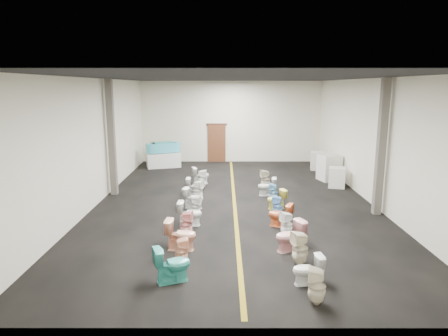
{
  "coord_description": "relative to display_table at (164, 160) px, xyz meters",
  "views": [
    {
      "loc": [
        -0.37,
        -14.37,
        4.23
      ],
      "look_at": [
        -0.38,
        1.0,
        1.06
      ],
      "focal_mm": 32.0,
      "sensor_mm": 36.0,
      "label": 1
    }
  ],
  "objects": [
    {
      "name": "toilet_right_5",
      "position": [
        4.93,
        -9.17,
        -0.0
      ],
      "size": [
        0.85,
        0.69,
        0.75
      ],
      "primitive_type": "imported",
      "rotation": [
        0.0,
        0.0,
        -2.0
      ],
      "color": "orange",
      "rests_on": "floor"
    },
    {
      "name": "toilet_right_3",
      "position": [
        4.93,
        -10.98,
        0.02
      ],
      "size": [
        0.91,
        0.73,
        0.81
      ],
      "primitive_type": "imported",
      "rotation": [
        0.0,
        0.0,
        -1.17
      ],
      "color": "#F1AAAC",
      "rests_on": "floor"
    },
    {
      "name": "toilet_left_1",
      "position": [
        2.19,
        -11.83,
        -0.04
      ],
      "size": [
        0.38,
        0.37,
        0.68
      ],
      "primitive_type": "imported",
      "rotation": [
        0.0,
        0.0,
        1.81
      ],
      "color": "#FDB896",
      "rests_on": "floor"
    },
    {
      "name": "toilet_left_10",
      "position": [
        2.18,
        -3.72,
        -0.0
      ],
      "size": [
        0.84,
        0.64,
        0.76
      ],
      "primitive_type": "imported",
      "rotation": [
        0.0,
        0.0,
        1.9
      ],
      "color": "white",
      "rests_on": "floor"
    },
    {
      "name": "appliance_crate_a",
      "position": [
        7.99,
        -4.3,
        0.04
      ],
      "size": [
        0.82,
        0.82,
        0.85
      ],
      "primitive_type": "cube",
      "rotation": [
        0.0,
        0.0,
        -0.27
      ],
      "color": "white",
      "rests_on": "floor"
    },
    {
      "name": "column_right",
      "position": [
        8.34,
        -7.89,
        1.87
      ],
      "size": [
        0.25,
        0.25,
        4.5
      ],
      "primitive_type": "cube",
      "color": "#59544C",
      "rests_on": "floor"
    },
    {
      "name": "floor",
      "position": [
        3.59,
        -6.39,
        -0.38
      ],
      "size": [
        16.0,
        16.0,
        0.0
      ],
      "primitive_type": "plane",
      "color": "black",
      "rests_on": "ground"
    },
    {
      "name": "toilet_right_9",
      "position": [
        4.89,
        -5.64,
        -0.01
      ],
      "size": [
        0.76,
        0.49,
        0.74
      ],
      "primitive_type": "imported",
      "rotation": [
        0.0,
        0.0,
        -1.69
      ],
      "color": "silver",
      "rests_on": "floor"
    },
    {
      "name": "toilet_right_10",
      "position": [
        4.93,
        -4.62,
        0.03
      ],
      "size": [
        0.46,
        0.45,
        0.82
      ],
      "primitive_type": "imported",
      "rotation": [
        0.0,
        0.0,
        -1.31
      ],
      "color": "beige",
      "rests_on": "floor"
    },
    {
      "name": "wall_back",
      "position": [
        3.59,
        1.61,
        1.87
      ],
      "size": [
        10.0,
        0.0,
        10.0
      ],
      "primitive_type": "plane",
      "rotation": [
        1.57,
        0.0,
        0.0
      ],
      "color": "beige",
      "rests_on": "ground"
    },
    {
      "name": "display_table",
      "position": [
        0.0,
        0.0,
        0.0
      ],
      "size": [
        1.89,
        1.31,
        0.76
      ],
      "primitive_type": "cube",
      "rotation": [
        0.0,
        0.0,
        0.28
      ],
      "color": "white",
      "rests_on": "floor"
    },
    {
      "name": "toilet_left_0",
      "position": [
        2.08,
        -12.66,
        0.03
      ],
      "size": [
        0.91,
        0.71,
        0.82
      ],
      "primitive_type": "imported",
      "rotation": [
        0.0,
        0.0,
        1.93
      ],
      "color": "#39B0A4",
      "rests_on": "floor"
    },
    {
      "name": "toilet_left_5",
      "position": [
        2.27,
        -8.26,
        -0.03
      ],
      "size": [
        0.41,
        0.4,
        0.71
      ],
      "primitive_type": "imported",
      "rotation": [
        0.0,
        0.0,
        1.26
      ],
      "color": "white",
      "rests_on": "floor"
    },
    {
      "name": "appliance_crate_d",
      "position": [
        7.99,
        -0.68,
        0.08
      ],
      "size": [
        0.75,
        0.75,
        0.93
      ],
      "primitive_type": "cube",
      "rotation": [
        0.0,
        0.0,
        -0.17
      ],
      "color": "white",
      "rests_on": "floor"
    },
    {
      "name": "toilet_left_8",
      "position": [
        2.07,
        -5.56,
        -0.03
      ],
      "size": [
        0.7,
        0.41,
        0.7
      ],
      "primitive_type": "imported",
      "rotation": [
        0.0,
        0.0,
        1.54
      ],
      "color": "white",
      "rests_on": "floor"
    },
    {
      "name": "toilet_left_3",
      "position": [
        2.14,
        -10.05,
        0.01
      ],
      "size": [
        0.4,
        0.39,
        0.78
      ],
      "primitive_type": "imported",
      "rotation": [
        0.0,
        0.0,
        1.46
      ],
      "color": "pink",
      "rests_on": "floor"
    },
    {
      "name": "toilet_right_1",
      "position": [
        5.02,
        -12.79,
        -0.05
      ],
      "size": [
        0.7,
        0.45,
        0.67
      ],
      "primitive_type": "imported",
      "rotation": [
        0.0,
        0.0,
        -1.45
      ],
      "color": "white",
      "rests_on": "floor"
    },
    {
      "name": "appliance_crate_b",
      "position": [
        7.99,
        -3.02,
        0.2
      ],
      "size": [
        1.05,
        1.05,
        1.17
      ],
      "primitive_type": "cube",
      "rotation": [
        0.0,
        0.0,
        0.27
      ],
      "color": "silver",
      "rests_on": "floor"
    },
    {
      "name": "aisle_stripe",
      "position": [
        3.59,
        -6.39,
        -0.38
      ],
      "size": [
        0.12,
        15.6,
        0.01
      ],
      "primitive_type": "cube",
      "color": "olive",
      "rests_on": "floor"
    },
    {
      "name": "toilet_left_4",
      "position": [
        2.16,
        -9.03,
        -0.0
      ],
      "size": [
        0.77,
        0.47,
        0.76
      ],
      "primitive_type": "imported",
      "rotation": [
        0.0,
        0.0,
        1.51
      ],
      "color": "white",
      "rests_on": "floor"
    },
    {
      "name": "toilet_right_0",
      "position": [
        5.03,
        -13.59,
        0.0
      ],
      "size": [
        0.42,
        0.42,
        0.77
      ],
      "primitive_type": "imported",
      "rotation": [
        0.0,
        0.0,
        -1.81
      ],
      "color": "beige",
      "rests_on": "floor"
    },
    {
      "name": "appliance_crate_c",
      "position": [
        7.99,
        -2.05,
        0.02
      ],
      "size": [
        0.84,
        0.84,
        0.8
      ],
      "primitive_type": "cube",
      "rotation": [
        0.0,
        0.0,
        -0.2
      ],
      "color": "silver",
      "rests_on": "floor"
    },
    {
      "name": "toilet_left_7",
      "position": [
        2.23,
        -6.39,
        0.02
      ],
      "size": [
        0.47,
        0.47,
        0.8
      ],
      "primitive_type": "imported",
      "rotation": [
        0.0,
        0.0,
        1.21
      ],
      "color": "white",
      "rests_on": "floor"
    },
    {
      "name": "wall_left",
      "position": [
        -1.41,
        -6.39,
        1.87
      ],
      "size": [
        0.0,
        16.0,
        16.0
      ],
      "primitive_type": "plane",
      "rotation": [
        1.57,
        0.0,
        1.57
      ],
      "color": "beige",
      "rests_on": "ground"
    },
    {
      "name": "back_door",
      "position": [
        2.79,
        1.55,
        0.67
      ],
      "size": [
        1.0,
        0.1,
        2.1
      ],
      "primitive_type": "cube",
      "color": "#562D19",
      "rests_on": "floor"
    },
    {
      "name": "toilet_left_9",
      "position": [
        2.28,
        -4.61,
        0.03
      ],
      "size": [
        0.4,
        0.39,
        0.82
      ],
      "primitive_type": "imported",
      "rotation": [
        0.0,
        0.0,
        1.5
      ],
      "color": "white",
      "rests_on": "floor"
    },
    {
      "name": "toilet_right_4",
      "position": [
        4.99,
        -10.0,
        -0.01
      ],
      "size": [
        0.45,
        0.45,
        0.75
      ],
      "primitive_type": "imported",
      "rotation": [
        0.0,
        0.0,
        -1.14
      ],
      "color": "white",
      "rests_on": "floor"
    },
    {
      "name": "door_frame",
      "position": [
        2.79,
        1.56,
        1.74
      ],
      "size": [
        1.15,
        0.08,
        0.1
      ],
      "primitive_type": "cube",
      "color": "#331C11",
      "rests_on": "back_door"
    },
    {
      "name": "toilet_right_2",
      "position": [
        5.03,
        -11.82,
        0.04
      ],
      "size": [
        0.48,
        0.48,
        0.84
      ],
      "primitive_type": "imported",
      "rotation": [
        0.0,
        0.0,
        -1.28
      ],
      "color": "#EEE2C3",
      "rests_on": "floor"
    },
    {
      "name": "toilet_right_7",
      "position": [
        5.04,
        -7.32,
        -0.04
      ],
      "size": [
        0.75,
        0.56,
        0.68
      ],
      "primitive_type": "imported",
      "rotation": [
        0.0,
        0.0,
        -1.27
      ],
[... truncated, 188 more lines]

